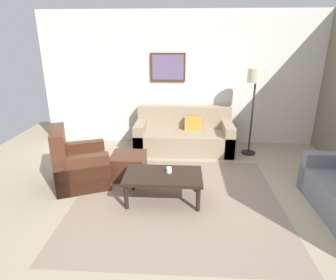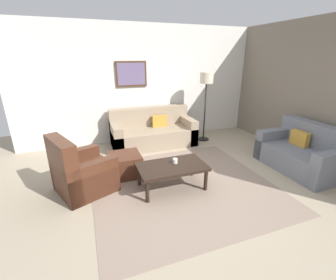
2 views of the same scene
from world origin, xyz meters
TOP-DOWN VIEW (x-y plane):
  - ground_plane at (0.00, 0.00)m, footprint 8.00×8.00m
  - rear_partition at (0.00, 2.60)m, footprint 6.00×0.12m
  - area_rug at (0.00, 0.00)m, footprint 2.94×2.78m
  - couch_main at (0.09, 2.09)m, footprint 1.98×0.92m
  - armchair_leather at (-1.61, 0.41)m, footprint 1.04×1.04m
  - ottoman at (-0.84, 0.72)m, footprint 0.56×0.56m
  - coffee_table at (-0.20, 0.01)m, footprint 1.10×0.64m
  - cup at (-0.12, 0.07)m, footprint 0.08×0.08m
  - lamp_standing at (1.42, 1.90)m, footprint 0.32×0.32m
  - framed_artwork at (-0.27, 2.51)m, footprint 0.74×0.04m

SIDE VIEW (x-z plane):
  - ground_plane at x=0.00m, z-range 0.00..0.00m
  - area_rug at x=0.00m, z-range 0.00..0.01m
  - ottoman at x=-0.84m, z-range 0.00..0.40m
  - couch_main at x=0.09m, z-range -0.14..0.74m
  - armchair_leather at x=-1.61m, z-range -0.17..0.78m
  - coffee_table at x=-0.20m, z-range 0.15..0.56m
  - cup at x=-0.12m, z-range 0.41..0.49m
  - rear_partition at x=0.00m, z-range 0.00..2.80m
  - lamp_standing at x=1.42m, z-range 0.55..2.26m
  - framed_artwork at x=-0.27m, z-range 1.38..1.96m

